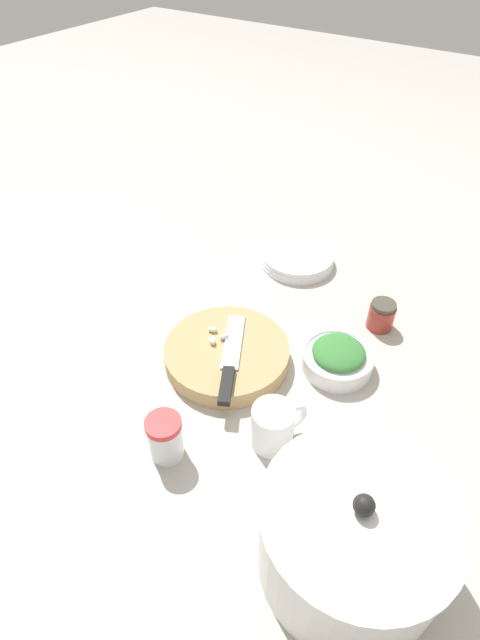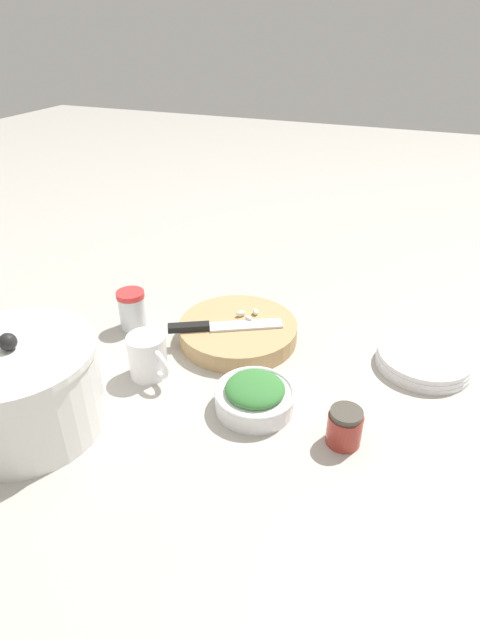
# 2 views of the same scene
# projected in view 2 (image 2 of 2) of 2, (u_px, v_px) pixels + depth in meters

# --- Properties ---
(ground_plane) EXTENTS (5.00, 5.00, 0.00)m
(ground_plane) POSITION_uv_depth(u_px,v_px,m) (262.00, 356.00, 1.02)
(ground_plane) COLOR #B2ADA3
(cutting_board) EXTENTS (0.25, 0.25, 0.04)m
(cutting_board) POSITION_uv_depth(u_px,v_px,m) (238.00, 331.00, 1.06)
(cutting_board) COLOR tan
(cutting_board) RESTS_ON ground_plane
(chef_knife) EXTENTS (0.22, 0.14, 0.01)m
(chef_knife) POSITION_uv_depth(u_px,v_px,m) (218.00, 326.00, 1.04)
(chef_knife) COLOR black
(chef_knife) RESTS_ON cutting_board
(garlic_cloves) EXTENTS (0.05, 0.05, 0.01)m
(garlic_cloves) POSITION_uv_depth(u_px,v_px,m) (248.00, 315.00, 1.07)
(garlic_cloves) COLOR silver
(garlic_cloves) RESTS_ON cutting_board
(herb_bowl) EXTENTS (0.14, 0.14, 0.06)m
(herb_bowl) POSITION_uv_depth(u_px,v_px,m) (255.00, 396.00, 0.87)
(herb_bowl) COLOR white
(herb_bowl) RESTS_ON ground_plane
(spice_jar) EXTENTS (0.06, 0.06, 0.09)m
(spice_jar) POSITION_uv_depth(u_px,v_px,m) (133.00, 309.00, 1.09)
(spice_jar) COLOR silver
(spice_jar) RESTS_ON ground_plane
(coffee_mug) EXTENTS (0.10, 0.07, 0.09)m
(coffee_mug) POSITION_uv_depth(u_px,v_px,m) (148.00, 356.00, 0.94)
(coffee_mug) COLOR white
(coffee_mug) RESTS_ON ground_plane
(plate_stack) EXTENTS (0.18, 0.18, 0.03)m
(plate_stack) POSITION_uv_depth(u_px,v_px,m) (424.00, 360.00, 0.98)
(plate_stack) COLOR white
(plate_stack) RESTS_ON ground_plane
(honey_jar) EXTENTS (0.06, 0.06, 0.07)m
(honey_jar) POSITION_uv_depth(u_px,v_px,m) (345.00, 427.00, 0.80)
(honey_jar) COLOR #9E3328
(honey_jar) RESTS_ON ground_plane
(stock_pot) EXTENTS (0.26, 0.26, 0.18)m
(stock_pot) POSITION_uv_depth(u_px,v_px,m) (21.00, 388.00, 0.81)
(stock_pot) COLOR silver
(stock_pot) RESTS_ON ground_plane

